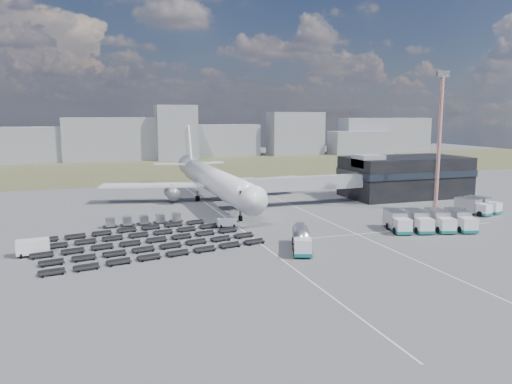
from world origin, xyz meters
name	(u,v)px	position (x,y,z in m)	size (l,w,h in m)	color
ground	(255,231)	(0.00, 0.00, 0.00)	(420.00, 420.00, 0.00)	#565659
grass_strip	(165,168)	(0.00, 110.00, 0.01)	(420.00, 90.00, 0.01)	brown
lane_markings	(299,224)	(9.77, 3.00, 0.01)	(47.12, 110.00, 0.01)	silver
terminal	(404,176)	(47.77, 23.96, 5.25)	(30.40, 16.40, 11.00)	black
jet_bridge	(293,184)	(15.90, 20.42, 5.05)	(30.30, 3.80, 7.05)	#939399
airliner	(212,179)	(0.00, 32.38, 5.29)	(51.59, 64.53, 17.62)	white
skyline	(156,140)	(2.41, 150.70, 8.98)	(303.99, 25.75, 24.59)	gray
fuel_tanker	(302,239)	(2.74, -14.18, 1.68)	(6.17, 10.63, 3.36)	white
pushback_tug	(227,223)	(-4.00, 4.53, 0.76)	(3.42, 1.92, 1.53)	white
utility_van	(33,248)	(-36.03, -4.38, 1.21)	(4.59, 2.08, 2.43)	white
catering_truck	(259,194)	(11.08, 29.98, 1.59)	(4.85, 7.29, 3.10)	white
service_trucks_near	(429,221)	(29.75, -9.40, 1.75)	(16.00, 11.31, 3.22)	white
service_trucks_far	(478,206)	(49.57, 0.41, 1.61)	(7.91, 8.75, 2.97)	white
uld_row	(144,220)	(-18.33, 11.22, 0.97)	(14.86, 2.55, 1.62)	black
baggage_dollies	(144,242)	(-19.80, -2.83, 0.39)	(36.41, 26.42, 0.79)	black
floodlight_mast	(439,142)	(43.36, 6.07, 14.82)	(2.80, 2.28, 29.58)	red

